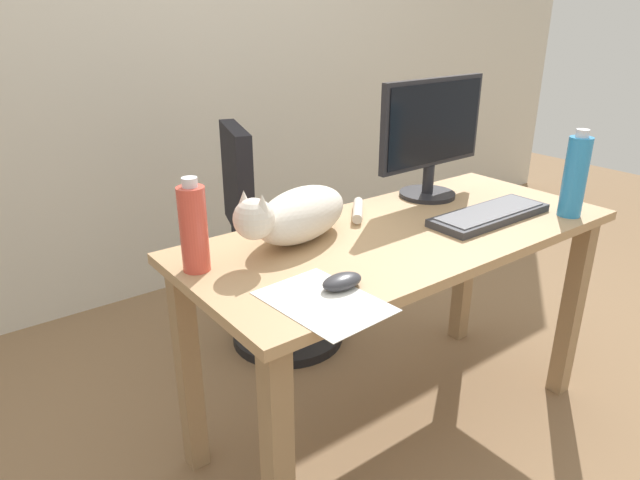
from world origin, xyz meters
name	(u,v)px	position (x,y,z in m)	size (l,w,h in m)	color
ground_plane	(393,422)	(0.00, 0.00, 0.00)	(8.00, 8.00, 0.00)	#846647
back_wall	(180,23)	(0.00, 1.50, 1.30)	(6.00, 0.04, 2.60)	beige
desk	(402,265)	(0.00, 0.00, 0.61)	(1.39, 0.61, 0.73)	tan
office_chair	(274,254)	(-0.03, 0.70, 0.42)	(0.50, 0.48, 0.95)	black
monitor	(432,134)	(0.31, 0.19, 0.96)	(0.48, 0.20, 0.42)	#232328
keyboard	(490,215)	(0.29, -0.09, 0.74)	(0.44, 0.15, 0.03)	#333338
cat	(297,215)	(-0.31, 0.13, 0.81)	(0.59, 0.29, 0.20)	silver
computer_mouse	(342,281)	(-0.40, -0.19, 0.75)	(0.11, 0.06, 0.04)	#333338
paper_sheet	(324,301)	(-0.48, -0.21, 0.73)	(0.21, 0.30, 0.00)	white
water_bottle	(194,228)	(-0.63, 0.12, 0.85)	(0.07, 0.07, 0.25)	#D84C3D
spray_bottle	(575,176)	(0.53, -0.23, 0.86)	(0.07, 0.07, 0.28)	#2D8CD1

